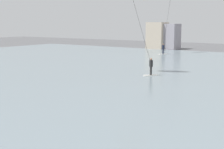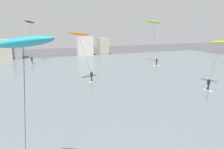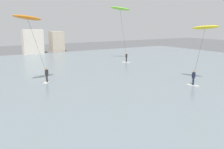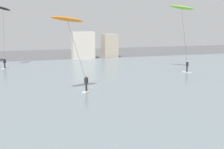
# 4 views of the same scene
# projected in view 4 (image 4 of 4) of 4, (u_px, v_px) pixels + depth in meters

# --- Properties ---
(water_bay) EXTENTS (84.00, 52.00, 0.10)m
(water_bay) POSITION_uv_depth(u_px,v_px,m) (92.00, 88.00, 33.17)
(water_bay) COLOR gray
(water_bay) RESTS_ON ground
(far_shore_buildings) EXTENTS (29.18, 4.28, 5.30)m
(far_shore_buildings) POSITION_uv_depth(u_px,v_px,m) (34.00, 47.00, 56.94)
(far_shore_buildings) COLOR #B7A893
(far_shore_buildings) RESTS_ON ground
(kitesurfer_black) EXTENTS (2.87, 4.23, 9.53)m
(kitesurfer_black) POSITION_uv_depth(u_px,v_px,m) (3.00, 13.00, 46.77)
(kitesurfer_black) COLOR silver
(kitesurfer_black) RESTS_ON water_bay
(kitesurfer_orange) EXTENTS (4.32, 2.53, 7.66)m
(kitesurfer_orange) POSITION_uv_depth(u_px,v_px,m) (69.00, 25.00, 29.01)
(kitesurfer_orange) COLOR silver
(kitesurfer_orange) RESTS_ON water_bay
(kitesurfer_lime) EXTENTS (3.44, 4.59, 9.61)m
(kitesurfer_lime) POSITION_uv_depth(u_px,v_px,m) (182.00, 12.00, 43.77)
(kitesurfer_lime) COLOR silver
(kitesurfer_lime) RESTS_ON water_bay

